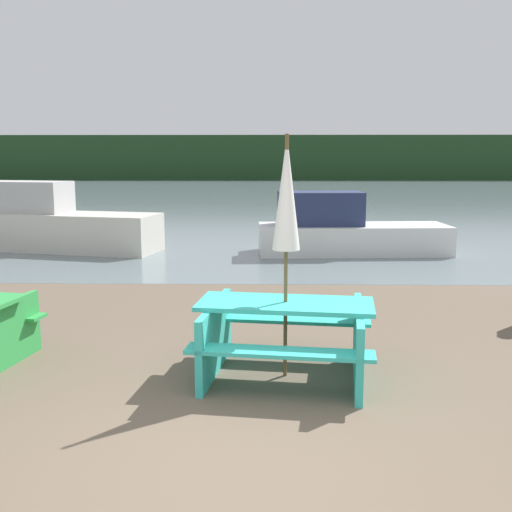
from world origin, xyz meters
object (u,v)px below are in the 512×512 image
Objects in this scene: picnic_table_teal at (285,332)px; boat at (345,231)px; umbrella_white at (286,195)px; boat_second at (52,224)px.

boat is at bearing 78.52° from picnic_table_teal.
boat is (1.55, 7.61, 0.05)m from picnic_table_teal.
boat_second is (-5.16, 8.01, -1.20)m from umbrella_white.
picnic_table_teal is 9.53m from boat_second.
boat_second is (-5.16, 8.01, 0.14)m from picnic_table_teal.
umbrella_white is at bearing 104.04° from picnic_table_teal.
boat_second is at bearing 173.66° from boat.
picnic_table_teal is 0.79× the size of umbrella_white.
boat is at bearing 78.52° from umbrella_white.
boat is 0.88× the size of boat_second.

